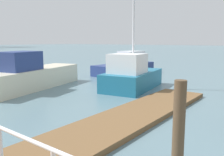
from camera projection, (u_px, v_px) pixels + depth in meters
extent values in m
cube|color=brown|center=(127.00, 118.00, 8.31)|extent=(10.57, 2.00, 0.18)
cylinder|color=brown|center=(179.00, 127.00, 4.95)|extent=(0.25, 0.25, 1.99)
cube|color=navy|center=(125.00, 69.00, 20.42)|extent=(6.45, 2.32, 0.86)
cube|color=white|center=(131.00, 57.00, 20.94)|extent=(2.28, 1.64, 1.03)
cube|color=beige|center=(33.00, 78.00, 14.05)|extent=(7.04, 3.44, 1.17)
cube|color=navy|center=(20.00, 61.00, 12.98)|extent=(2.41, 1.96, 1.03)
cube|color=#1E6B8C|center=(133.00, 80.00, 14.00)|extent=(4.86, 2.94, 1.01)
cube|color=white|center=(127.00, 63.00, 13.14)|extent=(2.09, 2.04, 1.06)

